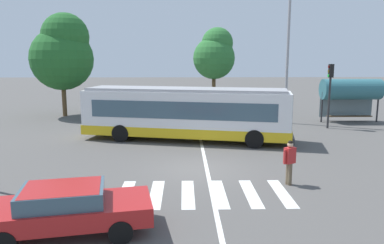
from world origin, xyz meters
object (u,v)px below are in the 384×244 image
at_px(city_transit_bus, 186,113).
at_px(parked_car_teal, 106,107).
at_px(parked_car_white, 202,107).
at_px(bus_stop_shelter, 351,90).
at_px(traffic_light_far_corner, 330,85).
at_px(parked_car_red, 140,107).
at_px(background_tree_left, 63,53).
at_px(background_tree_right, 215,54).
at_px(parked_car_champagne, 169,107).
at_px(foreground_sedan, 66,207).
at_px(pedestrian_crossing_street, 290,160).
at_px(twin_arm_street_lamp, 288,37).
at_px(parked_car_black, 235,106).

relative_size(city_transit_bus, parked_car_teal, 2.72).
xyz_separation_m(parked_car_white, bus_stop_shelter, (10.99, -3.23, 1.65)).
xyz_separation_m(parked_car_teal, parked_car_white, (7.94, -0.02, 0.00)).
bearing_deg(traffic_light_far_corner, parked_car_red, 156.52).
bearing_deg(background_tree_left, background_tree_right, 20.83).
bearing_deg(parked_car_champagne, parked_car_teal, 178.83).
distance_m(foreground_sedan, traffic_light_far_corner, 20.19).
height_order(parked_car_red, background_tree_right, background_tree_right).
bearing_deg(pedestrian_crossing_street, parked_car_champagne, 107.00).
height_order(foreground_sedan, background_tree_right, background_tree_right).
relative_size(parked_car_teal, background_tree_right, 0.59).
relative_size(parked_car_red, twin_arm_street_lamp, 0.44).
bearing_deg(foreground_sedan, twin_arm_street_lamp, 58.18).
bearing_deg(twin_arm_street_lamp, traffic_light_far_corner, -40.93).
distance_m(city_transit_bus, parked_car_teal, 11.33).
relative_size(parked_car_champagne, background_tree_left, 0.54).
distance_m(city_transit_bus, parked_car_red, 10.23).
relative_size(bus_stop_shelter, twin_arm_street_lamp, 0.42).
height_order(pedestrian_crossing_street, traffic_light_far_corner, traffic_light_far_corner).
distance_m(parked_car_champagne, background_tree_right, 8.01).
xyz_separation_m(foreground_sedan, background_tree_right, (6.20, 25.94, 4.42)).
bearing_deg(traffic_light_far_corner, parked_car_black, 132.22).
bearing_deg(foreground_sedan, city_transit_bus, 74.13).
relative_size(twin_arm_street_lamp, background_tree_left, 1.23).
distance_m(pedestrian_crossing_street, foreground_sedan, 8.12).
distance_m(bus_stop_shelter, background_tree_right, 12.93).
bearing_deg(traffic_light_far_corner, bus_stop_shelter, 43.12).
bearing_deg(city_transit_bus, background_tree_right, 78.56).
height_order(parked_car_white, bus_stop_shelter, bus_stop_shelter).
bearing_deg(pedestrian_crossing_street, parked_car_white, 98.24).
bearing_deg(parked_car_black, parked_car_white, -170.49).
bearing_deg(traffic_light_far_corner, twin_arm_street_lamp, 139.07).
relative_size(parked_car_red, background_tree_right, 0.59).
bearing_deg(pedestrian_crossing_street, traffic_light_far_corner, 62.39).
bearing_deg(parked_car_red, traffic_light_far_corner, -23.48).
xyz_separation_m(traffic_light_far_corner, background_tree_right, (-6.91, 10.75, 2.23)).
height_order(foreground_sedan, twin_arm_street_lamp, twin_arm_street_lamp).
distance_m(foreground_sedan, parked_car_teal, 21.11).
relative_size(pedestrian_crossing_street, parked_car_red, 0.38).
bearing_deg(traffic_light_far_corner, city_transit_bus, -160.14).
height_order(parked_car_champagne, twin_arm_street_lamp, twin_arm_street_lamp).
bearing_deg(parked_car_white, twin_arm_street_lamp, -30.68).
xyz_separation_m(city_transit_bus, background_tree_right, (2.89, 14.29, 3.59)).
bearing_deg(twin_arm_street_lamp, parked_car_teal, 165.57).
relative_size(pedestrian_crossing_street, background_tree_right, 0.22).
xyz_separation_m(parked_car_champagne, twin_arm_street_lamp, (8.72, -3.48, 5.47)).
height_order(city_transit_bus, parked_car_red, city_transit_bus).
bearing_deg(foreground_sedan, parked_car_champagne, 84.52).
relative_size(parked_car_red, parked_car_black, 1.00).
xyz_separation_m(parked_car_red, traffic_light_far_corner, (13.62, -5.92, 2.19)).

